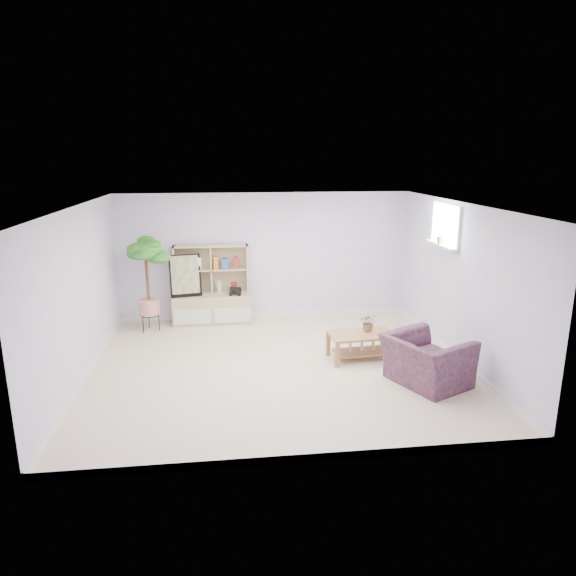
{
  "coord_description": "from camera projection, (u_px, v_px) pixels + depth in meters",
  "views": [
    {
      "loc": [
        -0.72,
        -7.1,
        3.06
      ],
      "look_at": [
        0.18,
        0.33,
        1.12
      ],
      "focal_mm": 32.0,
      "sensor_mm": 36.0,
      "label": 1
    }
  ],
  "objects": [
    {
      "name": "storage_unit",
      "position": [
        212.0,
        285.0,
        9.52
      ],
      "size": [
        1.46,
        0.49,
        1.46
      ],
      "primitive_type": null,
      "color": "tan",
      "rests_on": "floor"
    },
    {
      "name": "floor",
      "position": [
        278.0,
        367.0,
        7.67
      ],
      "size": [
        5.5,
        5.0,
        0.01
      ],
      "primitive_type": "cube",
      "color": "beige",
      "rests_on": "ground"
    },
    {
      "name": "ceiling",
      "position": [
        278.0,
        205.0,
        7.07
      ],
      "size": [
        5.5,
        5.0,
        0.01
      ],
      "primitive_type": "cube",
      "color": "white",
      "rests_on": "walls"
    },
    {
      "name": "window_sill",
      "position": [
        441.0,
        245.0,
        8.14
      ],
      "size": [
        0.14,
        1.0,
        0.04
      ],
      "primitive_type": "cube",
      "color": "white",
      "rests_on": "walls"
    },
    {
      "name": "toy_truck",
      "position": [
        235.0,
        291.0,
        9.52
      ],
      "size": [
        0.31,
        0.23,
        0.15
      ],
      "primitive_type": null,
      "rotation": [
        0.0,
        0.0,
        -0.13
      ],
      "color": "black",
      "rests_on": "storage_unit"
    },
    {
      "name": "coffee_table",
      "position": [
        362.0,
        346.0,
        7.93
      ],
      "size": [
        1.04,
        0.63,
        0.41
      ],
      "primitive_type": null,
      "rotation": [
        0.0,
        0.0,
        0.09
      ],
      "color": "brown",
      "rests_on": "floor"
    },
    {
      "name": "baseboard",
      "position": [
        278.0,
        363.0,
        7.66
      ],
      "size": [
        5.5,
        5.0,
        0.1
      ],
      "primitive_type": null,
      "color": "white",
      "rests_on": "floor"
    },
    {
      "name": "table_plant",
      "position": [
        369.0,
        322.0,
        7.94
      ],
      "size": [
        0.32,
        0.29,
        0.29
      ],
      "primitive_type": "imported",
      "rotation": [
        0.0,
        0.0,
        -0.3
      ],
      "color": "#1E761C",
      "rests_on": "coffee_table"
    },
    {
      "name": "armchair",
      "position": [
        427.0,
        357.0,
        7.01
      ],
      "size": [
        1.27,
        1.33,
        0.77
      ],
      "primitive_type": "imported",
      "rotation": [
        0.0,
        0.0,
        2.01
      ],
      "color": "#12124B",
      "rests_on": "floor"
    },
    {
      "name": "sill_plant",
      "position": [
        441.0,
        236.0,
        8.14
      ],
      "size": [
        0.17,
        0.15,
        0.25
      ],
      "primitive_type": "imported",
      "rotation": [
        0.0,
        0.0,
        0.35
      ],
      "color": "#1B6D15",
      "rests_on": "window_sill"
    },
    {
      "name": "poster",
      "position": [
        185.0,
        276.0,
        9.34
      ],
      "size": [
        0.58,
        0.23,
        0.78
      ],
      "primitive_type": null,
      "rotation": [
        0.0,
        0.0,
        0.19
      ],
      "color": "yellow",
      "rests_on": "storage_unit"
    },
    {
      "name": "walls",
      "position": [
        278.0,
        289.0,
        7.37
      ],
      "size": [
        5.51,
        5.01,
        2.4
      ],
      "color": "silver",
      "rests_on": "floor"
    },
    {
      "name": "window",
      "position": [
        446.0,
        225.0,
        8.07
      ],
      "size": [
        0.1,
        0.98,
        0.68
      ],
      "primitive_type": null,
      "color": "#D0DEFA",
      "rests_on": "walls"
    },
    {
      "name": "floor_tree",
      "position": [
        148.0,
        285.0,
        9.03
      ],
      "size": [
        0.75,
        0.75,
        1.7
      ],
      "primitive_type": null,
      "rotation": [
        0.0,
        0.0,
        -0.23
      ],
      "color": "#1B6D15",
      "rests_on": "floor"
    }
  ]
}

